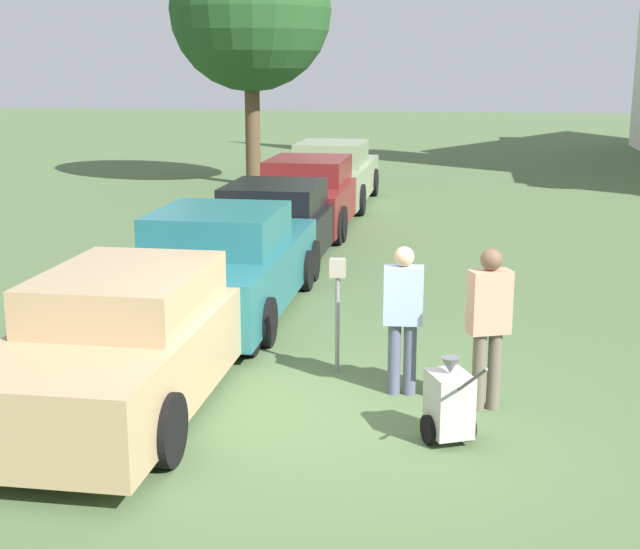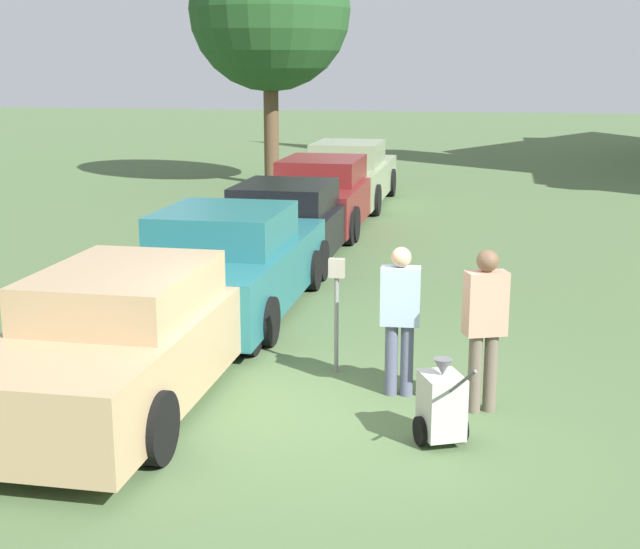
# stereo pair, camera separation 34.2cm
# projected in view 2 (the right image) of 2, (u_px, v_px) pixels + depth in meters

# --- Properties ---
(ground_plane) EXTENTS (120.00, 120.00, 0.00)m
(ground_plane) POSITION_uv_depth(u_px,v_px,m) (333.00, 417.00, 9.13)
(ground_plane) COLOR #4C663D
(parked_car_tan) EXTENTS (1.94, 5.10, 1.47)m
(parked_car_tan) POSITION_uv_depth(u_px,v_px,m) (132.00, 335.00, 9.55)
(parked_car_tan) COLOR tan
(parked_car_tan) RESTS_ON ground_plane
(parked_car_teal) EXTENTS (2.12, 4.76, 1.54)m
(parked_car_teal) POSITION_uv_depth(u_px,v_px,m) (228.00, 264.00, 12.83)
(parked_car_teal) COLOR #23666B
(parked_car_teal) RESTS_ON ground_plane
(parked_car_black) EXTENTS (2.04, 4.88, 1.43)m
(parked_car_black) POSITION_uv_depth(u_px,v_px,m) (287.00, 224.00, 16.31)
(parked_car_black) COLOR black
(parked_car_black) RESTS_ON ground_plane
(parked_car_maroon) EXTENTS (2.05, 5.22, 1.54)m
(parked_car_maroon) POSITION_uv_depth(u_px,v_px,m) (324.00, 194.00, 19.60)
(parked_car_maroon) COLOR maroon
(parked_car_maroon) RESTS_ON ground_plane
(parked_car_sage) EXTENTS (2.04, 5.23, 1.61)m
(parked_car_sage) POSITION_uv_depth(u_px,v_px,m) (349.00, 175.00, 22.74)
(parked_car_sage) COLOR gray
(parked_car_sage) RESTS_ON ground_plane
(parking_meter) EXTENTS (0.18, 0.09, 1.37)m
(parking_meter) POSITION_uv_depth(u_px,v_px,m) (337.00, 294.00, 10.21)
(parking_meter) COLOR slate
(parking_meter) RESTS_ON ground_plane
(person_worker) EXTENTS (0.43, 0.25, 1.65)m
(person_worker) POSITION_uv_depth(u_px,v_px,m) (400.00, 312.00, 9.53)
(person_worker) COLOR #515670
(person_worker) RESTS_ON ground_plane
(person_supervisor) EXTENTS (0.47, 0.36, 1.72)m
(person_supervisor) POSITION_uv_depth(u_px,v_px,m) (485.00, 321.00, 9.06)
(person_supervisor) COLOR #665B4C
(person_supervisor) RESTS_ON ground_plane
(equipment_cart) EXTENTS (0.61, 0.98, 1.00)m
(equipment_cart) POSITION_uv_depth(u_px,v_px,m) (442.00, 405.00, 8.41)
(equipment_cart) COLOR #B2B2AD
(equipment_cart) RESTS_ON ground_plane
(shade_tree) EXTENTS (4.67, 4.67, 7.39)m
(shade_tree) POSITION_uv_depth(u_px,v_px,m) (270.00, 10.00, 25.56)
(shade_tree) COLOR brown
(shade_tree) RESTS_ON ground_plane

